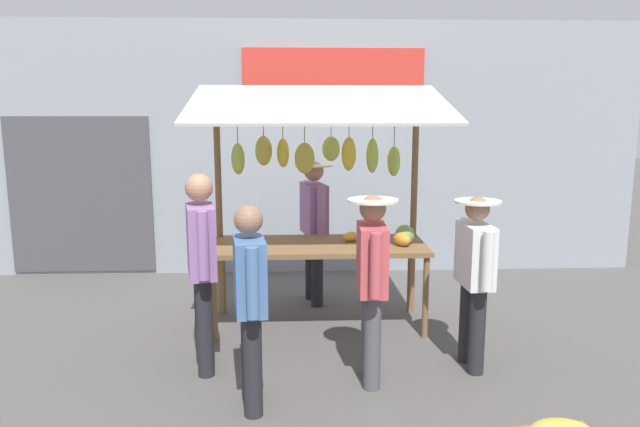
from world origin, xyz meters
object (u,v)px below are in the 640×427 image
Objects in this scene: shopper_in_grey_tee at (201,257)px; shopper_in_striped_shirt at (475,270)px; shopper_with_shopping_bag at (250,294)px; shopper_with_ponytail at (372,275)px; market_stall at (322,177)px; vendor_with_sunhat at (314,220)px.

shopper_in_grey_tee is 2.34m from shopper_in_striped_shirt.
shopper_with_ponytail reaches higher than shopper_with_shopping_bag.
market_stall is 1.58× the size of shopper_with_ponytail.
shopper_in_grey_tee is at bearing 79.68° from shopper_with_ponytail.
shopper_in_grey_tee is 1.13× the size of shopper_in_striped_shirt.
shopper_in_striped_shirt is at bearing -79.61° from shopper_with_shopping_bag.
vendor_with_sunhat is at bearing -42.09° from shopper_in_grey_tee.
shopper_with_ponytail is (-1.42, 0.31, -0.08)m from shopper_in_grey_tee.
vendor_with_sunhat is 2.52m from shopper_with_shopping_bag.
market_stall is 1.50× the size of vendor_with_sunhat.
vendor_with_sunhat is at bearing 33.05° from shopper_in_striped_shirt.
market_stall reaches higher than shopper_with_shopping_bag.
shopper_in_striped_shirt is 0.97× the size of shopper_with_ponytail.
market_stall is 0.90m from vendor_with_sunhat.
market_stall reaches higher than shopper_in_grey_tee.
shopper_in_striped_shirt is at bearing -103.78° from shopper_in_grey_tee.
shopper_with_ponytail is (-0.40, 2.07, -0.06)m from vendor_with_sunhat.
shopper_in_striped_shirt is at bearing 137.96° from market_stall.
shopper_in_grey_tee reaches higher than vendor_with_sunhat.
shopper_in_grey_tee reaches higher than shopper_in_striped_shirt.
market_stall reaches higher than shopper_with_ponytail.
shopper_with_shopping_bag is at bearing 70.80° from market_stall.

